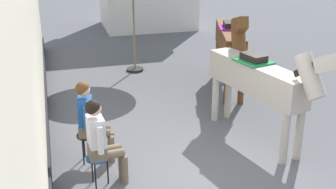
{
  "coord_description": "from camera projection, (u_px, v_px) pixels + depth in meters",
  "views": [
    {
      "loc": [
        -2.2,
        -5.41,
        3.75
      ],
      "look_at": [
        -0.4,
        1.2,
        1.05
      ],
      "focal_mm": 47.99,
      "sensor_mm": 36.0,
      "label": 1
    }
  ],
  "objects": [
    {
      "name": "seated_visitor_near",
      "position": [
        101.0,
        138.0,
        6.5
      ],
      "size": [
        0.61,
        0.49,
        1.39
      ],
      "color": "#194C99",
      "rests_on": "ground_plane"
    },
    {
      "name": "seated_visitor_far",
      "position": [
        90.0,
        118.0,
        7.17
      ],
      "size": [
        0.61,
        0.49,
        1.39
      ],
      "color": "black",
      "rests_on": "ground_plane"
    },
    {
      "name": "saddled_horse_near",
      "position": [
        261.0,
        80.0,
        7.7
      ],
      "size": [
        1.01,
        2.94,
        2.06
      ],
      "color": "#B2A899",
      "rests_on": "ground_plane"
    },
    {
      "name": "pub_facade_wall",
      "position": [
        29.0,
        72.0,
        6.93
      ],
      "size": [
        0.34,
        14.0,
        3.4
      ],
      "color": "beige",
      "rests_on": "ground_plane"
    },
    {
      "name": "saddled_horse_far",
      "position": [
        231.0,
        42.0,
        10.09
      ],
      "size": [
        1.08,
        2.92,
        2.06
      ],
      "color": "brown",
      "rests_on": "ground_plane"
    },
    {
      "name": "ground_plane",
      "position": [
        164.0,
        109.0,
        9.46
      ],
      "size": [
        40.0,
        40.0,
        0.0
      ],
      "primitive_type": "plane",
      "color": "#56565B"
    }
  ]
}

